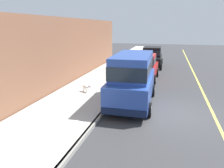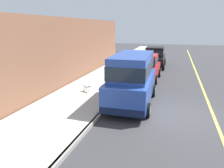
{
  "view_description": "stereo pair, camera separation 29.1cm",
  "coord_description": "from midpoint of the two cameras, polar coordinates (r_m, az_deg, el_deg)",
  "views": [
    {
      "loc": [
        -0.48,
        -9.48,
        3.82
      ],
      "look_at": [
        -3.33,
        1.2,
        0.85
      ],
      "focal_mm": 34.59,
      "sensor_mm": 36.0,
      "label": 1
    },
    {
      "loc": [
        -0.2,
        -9.4,
        3.82
      ],
      "look_at": [
        -3.33,
        1.2,
        0.85
      ],
      "focal_mm": 34.59,
      "sensor_mm": 36.0,
      "label": 2
    }
  ],
  "objects": [
    {
      "name": "sidewalk",
      "position": [
        11.18,
        -10.71,
        -4.84
      ],
      "size": [
        3.6,
        64.0,
        0.14
      ],
      "primitive_type": "cube",
      "color": "#B7B5AD",
      "rests_on": "ground"
    },
    {
      "name": "ground_plane",
      "position": [
        10.19,
        15.86,
        -7.58
      ],
      "size": [
        80.0,
        80.0,
        0.0
      ],
      "primitive_type": "plane",
      "color": "#38383A"
    },
    {
      "name": "curb",
      "position": [
        10.55,
        -1.8,
        -5.78
      ],
      "size": [
        0.16,
        64.0,
        0.14
      ],
      "primitive_type": "cube",
      "color": "gray",
      "rests_on": "ground"
    },
    {
      "name": "lane_centre_line",
      "position": [
        10.37,
        24.81,
        -8.03
      ],
      "size": [
        0.12,
        57.6,
        0.01
      ],
      "primitive_type": "cube",
      "color": "#E0D64C",
      "rests_on": "ground"
    },
    {
      "name": "dog_white",
      "position": [
        12.55,
        -7.46,
        -0.77
      ],
      "size": [
        0.71,
        0.39,
        0.49
      ],
      "color": "white",
      "rests_on": "sidewalk"
    },
    {
      "name": "building_facade",
      "position": [
        15.53,
        -11.08,
        8.69
      ],
      "size": [
        0.5,
        20.0,
        4.36
      ],
      "primitive_type": "cube",
      "color": "#8C5B42",
      "rests_on": "ground"
    },
    {
      "name": "car_red_hatchback",
      "position": [
        15.9,
        7.97,
        4.58
      ],
      "size": [
        2.01,
        3.83,
        1.88
      ],
      "color": "red",
      "rests_on": "ground"
    },
    {
      "name": "car_black_sedan",
      "position": [
        21.19,
        10.12,
        7.11
      ],
      "size": [
        2.1,
        4.63,
        1.92
      ],
      "color": "black",
      "rests_on": "ground"
    },
    {
      "name": "car_blue_van",
      "position": [
        10.73,
        4.7,
        1.92
      ],
      "size": [
        2.22,
        4.94,
        2.52
      ],
      "color": "#28479E",
      "rests_on": "ground"
    }
  ]
}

